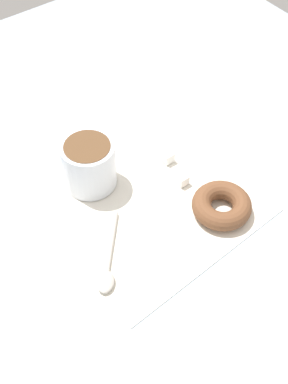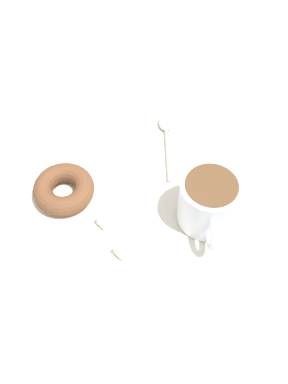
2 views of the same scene
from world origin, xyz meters
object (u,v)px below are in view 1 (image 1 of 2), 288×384
Objects in this scene: coffee_cup at (89,163)px; donut at (222,205)px; spoon at (108,269)px; sugar_cube_extra at (168,157)px; sugar_cube at (182,179)px.

coffee_cup is 1.08× the size of donut.
spoon is 23.03cm from sugar_cube_extra.
donut reaches higher than sugar_cube.
spoon is (-7.30, -15.49, -3.73)cm from coffee_cup.
donut is 5.49× the size of sugar_cube.
spoon is (-19.73, 1.51, -1.06)cm from donut.
donut is 5.24× the size of sugar_cube_extra.
coffee_cup reaches higher than sugar_cube_extra.
coffee_cup is at bearing 64.78° from spoon.
sugar_cube is at bearing -103.25° from sugar_cube_extra.
coffee_cup is 5.65× the size of sugar_cube_extra.
coffee_cup is 17.53cm from spoon.
donut reaches higher than sugar_cube_extra.
sugar_cube_extra reaches higher than spoon.
coffee_cup is at bearing 141.92° from sugar_cube.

